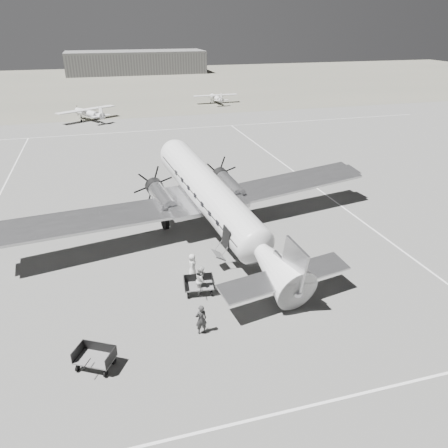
{
  "coord_description": "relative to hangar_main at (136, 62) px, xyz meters",
  "views": [
    {
      "loc": [
        -7.97,
        -26.19,
        15.1
      ],
      "look_at": [
        -0.45,
        0.36,
        2.2
      ],
      "focal_mm": 35.0,
      "sensor_mm": 36.0,
      "label": 1
    }
  ],
  "objects": [
    {
      "name": "grass_infield",
      "position": [
        -5.0,
        -25.0,
        -3.3
      ],
      "size": [
        260.0,
        90.0,
        0.01
      ],
      "primitive_type": "cube",
      "color": "#636053",
      "rests_on": "ground"
    },
    {
      "name": "ground",
      "position": [
        -5.0,
        -120.0,
        -3.3
      ],
      "size": [
        260.0,
        260.0,
        0.0
      ],
      "primitive_type": "plane",
      "color": "#62625F",
      "rests_on": "ground"
    },
    {
      "name": "baggage_cart_near",
      "position": [
        -8.34,
        -124.26,
        -2.77
      ],
      "size": [
        2.01,
        1.53,
        1.06
      ],
      "primitive_type": null,
      "rotation": [
        0.0,
        0.0,
        -0.11
      ],
      "color": "#5E5E5E",
      "rests_on": "ground"
    },
    {
      "name": "baggage_cart_far",
      "position": [
        -14.5,
        -129.07,
        -2.76
      ],
      "size": [
        2.32,
        2.11,
        1.07
      ],
      "primitive_type": null,
      "rotation": [
        0.0,
        0.0,
        -0.52
      ],
      "color": "#5E5E5E",
      "rests_on": "ground"
    },
    {
      "name": "taxi_line_horizon",
      "position": [
        -5.0,
        -80.0,
        -3.29
      ],
      "size": [
        90.0,
        0.15,
        0.01
      ],
      "primitive_type": "cube",
      "color": "silver",
      "rests_on": "ground"
    },
    {
      "name": "ground_crew",
      "position": [
        -9.05,
        -127.96,
        -2.43
      ],
      "size": [
        0.68,
        0.5,
        1.74
      ],
      "primitive_type": "imported",
      "rotation": [
        0.0,
        0.0,
        3.27
      ],
      "color": "#2D2D2D",
      "rests_on": "ground"
    },
    {
      "name": "hangar_main",
      "position": [
        0.0,
        0.0,
        0.0
      ],
      "size": [
        42.0,
        14.0,
        6.6
      ],
      "color": "slate",
      "rests_on": "ground"
    },
    {
      "name": "passenger",
      "position": [
        -8.31,
        -122.24,
        -2.51
      ],
      "size": [
        0.7,
        0.89,
        1.59
      ],
      "primitive_type": "imported",
      "rotation": [
        0.0,
        0.0,
        1.29
      ],
      "color": "silver",
      "rests_on": "ground"
    },
    {
      "name": "taxi_line_near",
      "position": [
        -5.0,
        -134.0,
        -3.29
      ],
      "size": [
        60.0,
        0.15,
        0.01
      ],
      "primitive_type": "cube",
      "color": "silver",
      "rests_on": "ground"
    },
    {
      "name": "dc3_airliner",
      "position": [
        -5.45,
        -117.64,
        -0.4
      ],
      "size": [
        34.04,
        26.73,
        5.81
      ],
      "primitive_type": null,
      "rotation": [
        0.0,
        0.0,
        0.2
      ],
      "color": "#B3B3B5",
      "rests_on": "ground"
    },
    {
      "name": "light_plane_right",
      "position": [
        9.88,
        -59.8,
        -2.36
      ],
      "size": [
        9.31,
        7.68,
        1.87
      ],
      "primitive_type": null,
      "rotation": [
        0.0,
        0.0,
        0.04
      ],
      "color": "silver",
      "rests_on": "ground"
    },
    {
      "name": "taxi_line_right",
      "position": [
        7.0,
        -120.0,
        -3.29
      ],
      "size": [
        0.15,
        80.0,
        0.01
      ],
      "primitive_type": "cube",
      "color": "silver",
      "rests_on": "ground"
    },
    {
      "name": "light_plane_left",
      "position": [
        -14.68,
        -70.11,
        -2.23
      ],
      "size": [
        13.21,
        12.55,
        2.15
      ],
      "primitive_type": null,
      "rotation": [
        0.0,
        0.0,
        0.54
      ],
      "color": "silver",
      "rests_on": "ground"
    },
    {
      "name": "ramp_agent",
      "position": [
        -8.19,
        -124.35,
        -2.37
      ],
      "size": [
        0.96,
        1.08,
        1.86
      ],
      "primitive_type": "imported",
      "rotation": [
        0.0,
        0.0,
        1.25
      ],
      "color": "#B8B8B5",
      "rests_on": "ground"
    }
  ]
}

